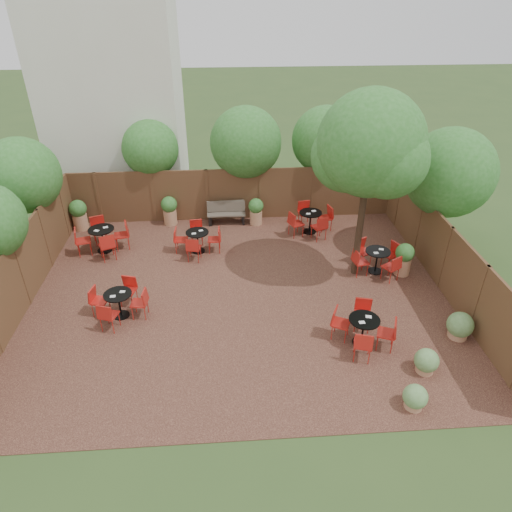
{
  "coord_description": "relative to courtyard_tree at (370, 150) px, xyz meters",
  "views": [
    {
      "loc": [
        -0.29,
        -10.96,
        7.98
      ],
      "look_at": [
        0.52,
        0.5,
        1.0
      ],
      "focal_mm": 32.27,
      "sensor_mm": 36.0,
      "label": 1
    }
  ],
  "objects": [
    {
      "name": "park_bench_left",
      "position": [
        -3.96,
        3.73,
        -3.53
      ],
      "size": [
        1.4,
        0.51,
        0.86
      ],
      "rotation": [
        0.0,
        0.0,
        0.05
      ],
      "color": "brown",
      "rests_on": "courtyard_paving"
    },
    {
      "name": "fence_right",
      "position": [
        2.37,
        -0.89,
        -2.99
      ],
      "size": [
        0.08,
        10.0,
        2.0
      ],
      "primitive_type": "cube",
      "color": "#4F2F1D",
      "rests_on": "ground"
    },
    {
      "name": "overhang_foliage",
      "position": [
        -3.87,
        2.33,
        -1.26
      ],
      "size": [
        15.77,
        10.59,
        2.77
      ],
      "color": "#2B6B22",
      "rests_on": "ground"
    },
    {
      "name": "fence_left",
      "position": [
        -9.63,
        -0.89,
        -2.99
      ],
      "size": [
        0.08,
        10.0,
        2.0
      ],
      "primitive_type": "cube",
      "color": "#4F2F1D",
      "rests_on": "ground"
    },
    {
      "name": "ground",
      "position": [
        -3.63,
        -0.89,
        -3.99
      ],
      "size": [
        80.0,
        80.0,
        0.0
      ],
      "primitive_type": "plane",
      "color": "#354F23",
      "rests_on": "ground"
    },
    {
      "name": "courtyard_paving",
      "position": [
        -3.63,
        -0.89,
        -3.98
      ],
      "size": [
        12.0,
        10.0,
        0.02
      ],
      "primitive_type": "cube",
      "color": "#371D16",
      "rests_on": "ground"
    },
    {
      "name": "courtyard_tree",
      "position": [
        0.0,
        0.0,
        0.0
      ],
      "size": [
        2.99,
        2.93,
        5.6
      ],
      "rotation": [
        0.0,
        0.0,
        0.06
      ],
      "color": "black",
      "rests_on": "courtyard_paving"
    },
    {
      "name": "neighbour_building",
      "position": [
        -8.13,
        7.11,
        0.01
      ],
      "size": [
        5.0,
        4.0,
        8.0
      ],
      "primitive_type": "cube",
      "color": "silver",
      "rests_on": "ground"
    },
    {
      "name": "park_bench_right",
      "position": [
        -3.9,
        3.73,
        -3.54
      ],
      "size": [
        1.36,
        0.48,
        0.83
      ],
      "rotation": [
        0.0,
        0.0,
        -0.04
      ],
      "color": "brown",
      "rests_on": "courtyard_paving"
    },
    {
      "name": "planters",
      "position": [
        -4.58,
        2.78,
        -3.39
      ],
      "size": [
        11.35,
        4.55,
        1.14
      ],
      "color": "#B17C58",
      "rests_on": "courtyard_paving"
    },
    {
      "name": "low_shrubs",
      "position": [
        1.05,
        -3.99,
        -3.66
      ],
      "size": [
        2.56,
        2.74,
        0.72
      ],
      "color": "#B17C58",
      "rests_on": "courtyard_paving"
    },
    {
      "name": "fence_back",
      "position": [
        -3.63,
        4.11,
        -2.99
      ],
      "size": [
        12.0,
        0.08,
        2.0
      ],
      "primitive_type": "cube",
      "color": "#4F2F1D",
      "rests_on": "ground"
    },
    {
      "name": "bistro_tables",
      "position": [
        -3.61,
        0.4,
        -3.52
      ],
      "size": [
        10.45,
        7.62,
        0.96
      ],
      "color": "black",
      "rests_on": "courtyard_paving"
    }
  ]
}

